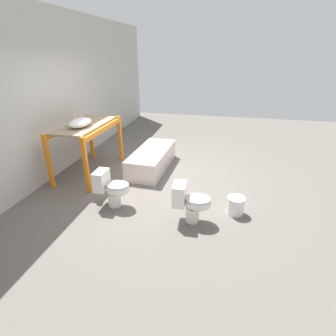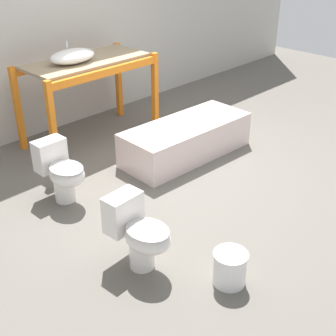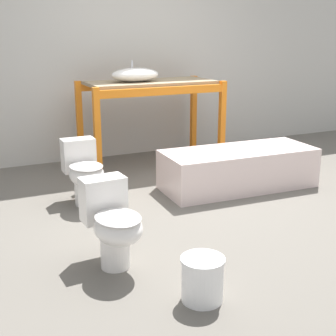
{
  "view_description": "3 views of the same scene",
  "coord_description": "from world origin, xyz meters",
  "px_view_note": "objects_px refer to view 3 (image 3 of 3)",
  "views": [
    {
      "loc": [
        -4.64,
        -1.29,
        2.4
      ],
      "look_at": [
        -0.57,
        -0.38,
        0.53
      ],
      "focal_mm": 28.0,
      "sensor_mm": 36.0,
      "label": 1
    },
    {
      "loc": [
        -3.34,
        -3.23,
        2.61
      ],
      "look_at": [
        -0.57,
        -0.52,
        0.52
      ],
      "focal_mm": 50.0,
      "sensor_mm": 36.0,
      "label": 2
    },
    {
      "loc": [
        -2.24,
        -3.84,
        1.63
      ],
      "look_at": [
        -0.69,
        -0.54,
        0.57
      ],
      "focal_mm": 50.0,
      "sensor_mm": 36.0,
      "label": 3
    }
  ],
  "objects_px": {
    "bucket_white": "(202,278)",
    "toilet_far": "(84,171)",
    "sink_basin": "(135,75)",
    "toilet_near": "(113,222)",
    "bathtub_main": "(238,166)"
  },
  "relations": [
    {
      "from": "bucket_white",
      "to": "toilet_far",
      "type": "bearing_deg",
      "value": 95.53
    },
    {
      "from": "sink_basin",
      "to": "toilet_near",
      "type": "xyz_separation_m",
      "value": [
        -1.1,
        -2.33,
        -0.81
      ]
    },
    {
      "from": "sink_basin",
      "to": "toilet_near",
      "type": "distance_m",
      "value": 2.7
    },
    {
      "from": "toilet_far",
      "to": "bucket_white",
      "type": "relative_size",
      "value": 2.13
    },
    {
      "from": "bathtub_main",
      "to": "toilet_far",
      "type": "height_order",
      "value": "toilet_far"
    },
    {
      "from": "sink_basin",
      "to": "toilet_near",
      "type": "height_order",
      "value": "sink_basin"
    },
    {
      "from": "sink_basin",
      "to": "bathtub_main",
      "type": "relative_size",
      "value": 0.35
    },
    {
      "from": "bathtub_main",
      "to": "bucket_white",
      "type": "bearing_deg",
      "value": -126.42
    },
    {
      "from": "toilet_near",
      "to": "toilet_far",
      "type": "height_order",
      "value": "same"
    },
    {
      "from": "sink_basin",
      "to": "bucket_white",
      "type": "distance_m",
      "value": 3.25
    },
    {
      "from": "bathtub_main",
      "to": "bucket_white",
      "type": "xyz_separation_m",
      "value": [
        -1.45,
        -1.79,
        -0.09
      ]
    },
    {
      "from": "sink_basin",
      "to": "bathtub_main",
      "type": "distance_m",
      "value": 1.66
    },
    {
      "from": "bathtub_main",
      "to": "toilet_near",
      "type": "relative_size",
      "value": 2.71
    },
    {
      "from": "toilet_near",
      "to": "bucket_white",
      "type": "relative_size",
      "value": 2.13
    },
    {
      "from": "toilet_far",
      "to": "sink_basin",
      "type": "bearing_deg",
      "value": 46.74
    }
  ]
}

